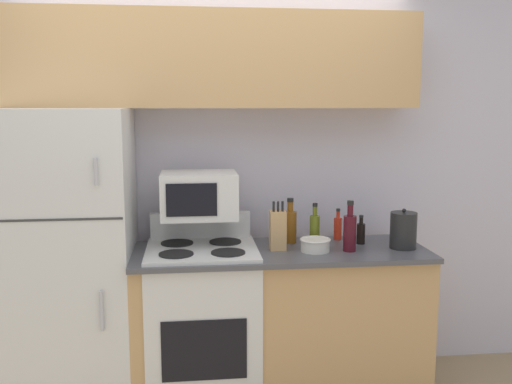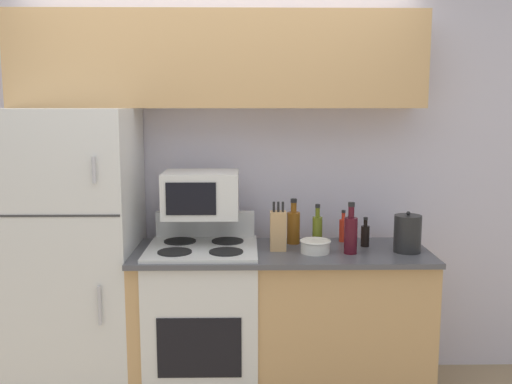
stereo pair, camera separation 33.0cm
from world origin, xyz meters
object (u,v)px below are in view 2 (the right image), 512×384
Objects in this scene: kettle at (408,234)px; refrigerator at (74,256)px; bottle_olive_oil at (317,230)px; bottle_whiskey at (293,226)px; bottle_wine_red at (351,234)px; microwave at (201,194)px; bottle_soy_sauce at (365,235)px; stove at (203,322)px; bowl at (315,246)px; knife_block at (278,231)px; bottle_hot_sauce at (343,229)px.

refrigerator is at bearing 176.33° from kettle.
bottle_whiskey reaches higher than bottle_olive_oil.
microwave is at bearing 167.45° from bottle_wine_red.
refrigerator reaches higher than bottle_soy_sauce.
microwave is 1.49× the size of bottle_wine_red.
stove reaches higher than bowl.
knife_block reaches higher than bottle_whiskey.
bottle_whiskey is at bearing 15.97° from stove.
knife_block is 0.54m from bottle_soy_sauce.
bottle_hot_sauce is 0.32m from bottle_whiskey.
knife_block reaches higher than kettle.
kettle is (0.75, -0.05, -0.01)m from knife_block.
bowl is (0.67, -0.18, -0.28)m from microwave.
bottle_whiskey reaches higher than bottle_soy_sauce.
bottle_hot_sauce is (0.18, 0.12, -0.02)m from bottle_olive_oil.
bottle_soy_sauce is (0.53, 0.08, -0.05)m from knife_block.
bowl is 1.01× the size of bottle_soy_sauce.
kettle is at bearing -3.71° from knife_block.
refrigerator is 6.32× the size of bottle_whiskey.
bottle_whiskey is at bearing 161.59° from kettle.
bottle_soy_sauce reaches higher than bowl.
stove is at bearing 177.25° from kettle.
stove is at bearing -84.45° from microwave.
knife_block is at bearing -1.13° from stove.
bottle_hot_sauce is at bearing 4.60° from refrigerator.
refrigerator is 1.66m from bottle_wine_red.
bottle_olive_oil reaches higher than bottle_hot_sauce.
knife_block is 1.21× the size of kettle.
microwave is at bearing 95.55° from stove.
stove is at bearing 173.95° from bowl.
bottle_olive_oil is (0.24, 0.09, -0.02)m from knife_block.
knife_block reaches higher than bottle_hot_sauce.
refrigerator reaches higher than bottle_wine_red.
stove is 6.16× the size of bowl.
bottle_hot_sauce is at bearing 6.29° from microwave.
bottle_olive_oil is 0.53m from kettle.
stove is at bearing -164.03° from bottle_whiskey.
microwave is at bearing -173.71° from bottle_hot_sauce.
bottle_whiskey is (0.10, 0.17, -0.01)m from knife_block.
bowl is 0.91× the size of bottle_hot_sauce.
stove is 1.32m from kettle.
bottle_whiskey is (-0.14, 0.08, 0.01)m from bottle_olive_oil.
stove is 1.11m from bottle_soy_sauce.
refrigerator is 1.77m from bottle_soy_sauce.
stove is at bearing -173.50° from bottle_olive_oil.
bottle_whiskey is at bearing 150.11° from bottle_olive_oil.
knife_block is at bearing -160.14° from bottle_olive_oil.
bowl is at bearing -155.48° from bottle_soy_sauce.
microwave is (-0.01, 0.11, 0.76)m from stove.
refrigerator is 1.66m from bottle_hot_sauce.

